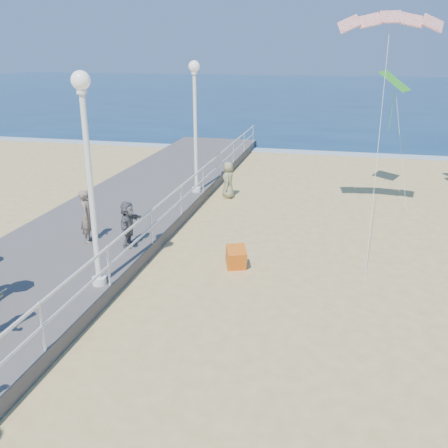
% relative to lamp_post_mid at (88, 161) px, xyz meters
% --- Properties ---
extents(ground, '(160.00, 160.00, 0.00)m').
position_rel_lamp_post_mid_xyz_m(ground, '(5.35, 0.00, -3.66)').
color(ground, '#DCC073').
rests_on(ground, ground).
extents(ocean, '(160.00, 90.00, 0.05)m').
position_rel_lamp_post_mid_xyz_m(ocean, '(5.35, 65.00, -3.65)').
color(ocean, '#0D2B4F').
rests_on(ocean, ground).
extents(surf_line, '(160.00, 1.20, 0.04)m').
position_rel_lamp_post_mid_xyz_m(surf_line, '(5.35, 20.50, -3.63)').
color(surf_line, silver).
rests_on(surf_line, ground).
extents(boardwalk, '(5.00, 44.00, 0.40)m').
position_rel_lamp_post_mid_xyz_m(boardwalk, '(-2.15, 0.00, -3.46)').
color(boardwalk, '#635E59').
rests_on(boardwalk, ground).
extents(railing, '(0.05, 42.00, 0.55)m').
position_rel_lamp_post_mid_xyz_m(railing, '(0.30, 0.00, -2.41)').
color(railing, white).
rests_on(railing, boardwalk).
extents(lamp_post_mid, '(0.44, 0.44, 5.32)m').
position_rel_lamp_post_mid_xyz_m(lamp_post_mid, '(0.00, 0.00, 0.00)').
color(lamp_post_mid, white).
rests_on(lamp_post_mid, boardwalk).
extents(lamp_post_far, '(0.44, 0.44, 5.32)m').
position_rel_lamp_post_mid_xyz_m(lamp_post_far, '(0.00, 9.00, 0.00)').
color(lamp_post_far, white).
rests_on(lamp_post_far, boardwalk).
extents(spectator_5, '(0.46, 1.34, 1.43)m').
position_rel_lamp_post_mid_xyz_m(spectator_5, '(-0.31, 2.66, -2.55)').
color(spectator_5, '#5A5A5F').
rests_on(spectator_5, boardwalk).
extents(spectator_6, '(0.54, 0.69, 1.68)m').
position_rel_lamp_post_mid_xyz_m(spectator_6, '(-1.69, 2.71, -2.42)').
color(spectator_6, '#816C59').
rests_on(spectator_6, boardwalk).
extents(beach_walker_c, '(0.61, 0.84, 1.59)m').
position_rel_lamp_post_mid_xyz_m(beach_walker_c, '(1.21, 9.76, -2.87)').
color(beach_walker_c, '#959367').
rests_on(beach_walker_c, ground).
extents(box_kite, '(0.77, 0.86, 0.74)m').
position_rel_lamp_post_mid_xyz_m(box_kite, '(3.07, 2.62, -3.36)').
color(box_kite, red).
rests_on(box_kite, ground).
extents(kite_parafoil, '(3.33, 0.94, 0.65)m').
position_rel_lamp_post_mid_xyz_m(kite_parafoil, '(7.06, 7.26, 3.45)').
color(kite_parafoil, red).
extents(kite_diamond_green, '(1.49, 1.63, 0.79)m').
position_rel_lamp_post_mid_xyz_m(kite_diamond_green, '(7.82, 12.03, 1.20)').
color(kite_diamond_green, green).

